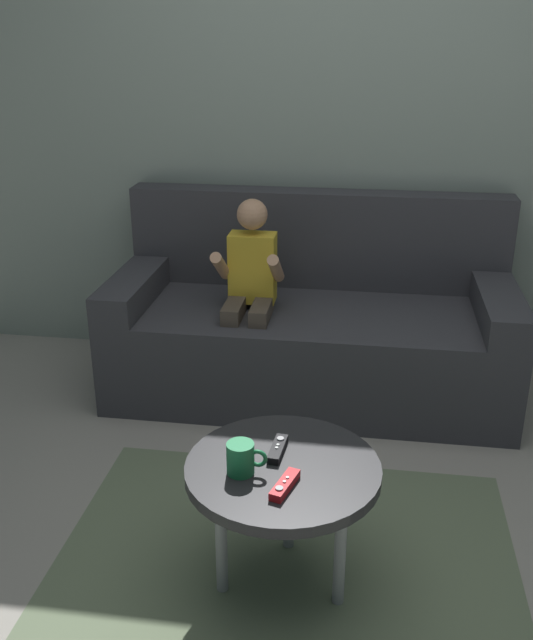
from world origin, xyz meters
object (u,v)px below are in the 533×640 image
(coffee_table, at_px, (283,477))
(coffee_mug, at_px, (241,458))
(game_remote_black_near_edge, at_px, (278,449))
(game_remote_red_center, at_px, (285,485))
(couch, at_px, (311,327))
(person_seated_on_couch, at_px, (250,290))

(coffee_table, relative_size, coffee_mug, 4.89)
(game_remote_black_near_edge, distance_m, game_remote_red_center, 0.18)
(game_remote_black_near_edge, bearing_deg, coffee_mug, -126.91)
(coffee_table, bearing_deg, couch, 91.54)
(person_seated_on_couch, xyz_separation_m, game_remote_black_near_edge, (0.28, -1.12, -0.09))
(coffee_table, relative_size, game_remote_red_center, 3.99)
(game_remote_red_center, xyz_separation_m, coffee_mug, (-0.13, 0.06, 0.04))
(game_remote_black_near_edge, height_order, game_remote_red_center, same)
(person_seated_on_couch, relative_size, coffee_mug, 7.92)
(game_remote_red_center, bearing_deg, coffee_table, 99.48)
(coffee_table, distance_m, game_remote_black_near_edge, 0.09)
(coffee_table, bearing_deg, coffee_mug, -152.70)
(person_seated_on_couch, height_order, game_remote_red_center, person_seated_on_couch)
(couch, height_order, person_seated_on_couch, person_seated_on_couch)
(game_remote_red_center, bearing_deg, couch, 92.17)
(person_seated_on_couch, bearing_deg, coffee_mug, -81.36)
(couch, relative_size, person_seated_on_couch, 1.96)
(game_remote_red_center, height_order, coffee_mug, coffee_mug)
(person_seated_on_couch, relative_size, game_remote_red_center, 6.47)
(couch, xyz_separation_m, game_remote_red_center, (0.06, -1.48, 0.15))
(couch, bearing_deg, game_remote_red_center, -87.83)
(coffee_table, relative_size, game_remote_black_near_edge, 4.05)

